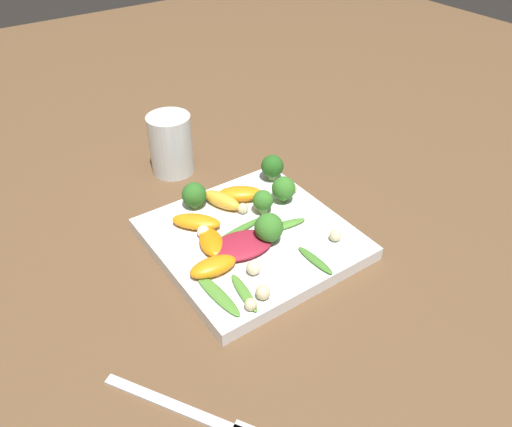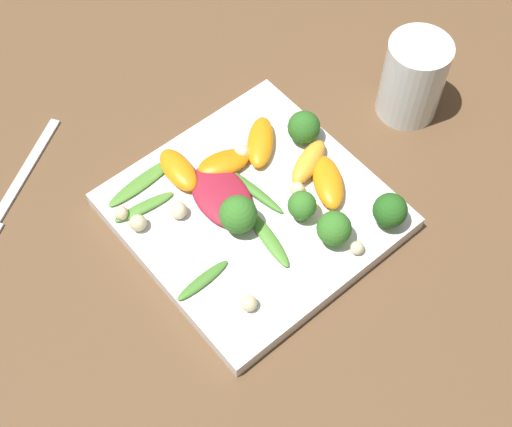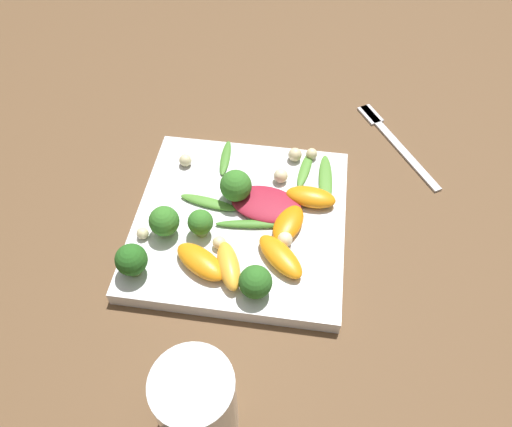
# 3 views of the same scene
# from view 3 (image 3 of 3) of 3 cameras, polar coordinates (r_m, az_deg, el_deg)

# --- Properties ---
(ground_plane) EXTENTS (2.40, 2.40, 0.00)m
(ground_plane) POSITION_cam_3_polar(r_m,az_deg,el_deg) (0.61, -1.78, -1.50)
(ground_plane) COLOR brown
(plate) EXTENTS (0.25, 0.25, 0.02)m
(plate) POSITION_cam_3_polar(r_m,az_deg,el_deg) (0.61, -1.80, -0.96)
(plate) COLOR white
(plate) RESTS_ON ground_plane
(drinking_glass) EXTENTS (0.07, 0.07, 0.10)m
(drinking_glass) POSITION_cam_3_polar(r_m,az_deg,el_deg) (0.46, -6.28, -20.86)
(drinking_glass) COLOR white
(drinking_glass) RESTS_ON ground_plane
(fork) EXTENTS (0.11, 0.16, 0.01)m
(fork) POSITION_cam_3_polar(r_m,az_deg,el_deg) (0.74, 15.03, 8.64)
(fork) COLOR silver
(fork) RESTS_ON ground_plane
(radicchio_leaf_0) EXTENTS (0.09, 0.07, 0.01)m
(radicchio_leaf_0) POSITION_cam_3_polar(r_m,az_deg,el_deg) (0.60, 1.16, 1.08)
(radicchio_leaf_0) COLOR maroon
(radicchio_leaf_0) RESTS_ON plate
(orange_segment_0) EXTENTS (0.06, 0.04, 0.02)m
(orange_segment_0) POSITION_cam_3_polar(r_m,az_deg,el_deg) (0.61, 6.28, 1.88)
(orange_segment_0) COLOR orange
(orange_segment_0) RESTS_ON plate
(orange_segment_1) EXTENTS (0.05, 0.06, 0.02)m
(orange_segment_1) POSITION_cam_3_polar(r_m,az_deg,el_deg) (0.58, 3.71, -1.16)
(orange_segment_1) COLOR orange
(orange_segment_1) RESTS_ON plate
(orange_segment_2) EXTENTS (0.04, 0.07, 0.02)m
(orange_segment_2) POSITION_cam_3_polar(r_m,az_deg,el_deg) (0.55, -2.74, -6.03)
(orange_segment_2) COLOR #FCAD33
(orange_segment_2) RESTS_ON plate
(orange_segment_3) EXTENTS (0.07, 0.06, 0.02)m
(orange_segment_3) POSITION_cam_3_polar(r_m,az_deg,el_deg) (0.55, -6.35, -5.49)
(orange_segment_3) COLOR orange
(orange_segment_3) RESTS_ON plate
(orange_segment_4) EXTENTS (0.07, 0.07, 0.02)m
(orange_segment_4) POSITION_cam_3_polar(r_m,az_deg,el_deg) (0.55, 2.80, -4.92)
(orange_segment_4) COLOR orange
(orange_segment_4) RESTS_ON plate
(broccoli_floret_0) EXTENTS (0.04, 0.04, 0.04)m
(broccoli_floret_0) POSITION_cam_3_polar(r_m,az_deg,el_deg) (0.60, -2.32, 3.16)
(broccoli_floret_0) COLOR #7A9E51
(broccoli_floret_0) RESTS_ON plate
(broccoli_floret_1) EXTENTS (0.03, 0.03, 0.04)m
(broccoli_floret_1) POSITION_cam_3_polar(r_m,az_deg,el_deg) (0.57, -6.36, -1.06)
(broccoli_floret_1) COLOR #7A9E51
(broccoli_floret_1) RESTS_ON plate
(broccoli_floret_2) EXTENTS (0.04, 0.04, 0.04)m
(broccoli_floret_2) POSITION_cam_3_polar(r_m,az_deg,el_deg) (0.52, -0.06, -7.87)
(broccoli_floret_2) COLOR #7A9E51
(broccoli_floret_2) RESTS_ON plate
(broccoli_floret_3) EXTENTS (0.03, 0.03, 0.04)m
(broccoli_floret_3) POSITION_cam_3_polar(r_m,az_deg,el_deg) (0.58, -10.45, -0.89)
(broccoli_floret_3) COLOR #7A9E51
(broccoli_floret_3) RESTS_ON plate
(broccoli_floret_4) EXTENTS (0.04, 0.04, 0.04)m
(broccoli_floret_4) POSITION_cam_3_polar(r_m,az_deg,el_deg) (0.55, -14.05, -5.20)
(broccoli_floret_4) COLOR #7A9E51
(broccoli_floret_4) RESTS_ON plate
(arugula_sprig_0) EXTENTS (0.02, 0.07, 0.01)m
(arugula_sprig_0) POSITION_cam_3_polar(r_m,az_deg,el_deg) (0.65, 5.64, 5.13)
(arugula_sprig_0) COLOR #518E33
(arugula_sprig_0) RESTS_ON plate
(arugula_sprig_1) EXTENTS (0.07, 0.03, 0.01)m
(arugula_sprig_1) POSITION_cam_3_polar(r_m,az_deg,el_deg) (0.61, -5.46, 1.27)
(arugula_sprig_1) COLOR #518E33
(arugula_sprig_1) RESTS_ON plate
(arugula_sprig_2) EXTENTS (0.02, 0.09, 0.01)m
(arugula_sprig_2) POSITION_cam_3_polar(r_m,az_deg,el_deg) (0.64, 7.95, 3.76)
(arugula_sprig_2) COLOR #518E33
(arugula_sprig_2) RESTS_ON plate
(arugula_sprig_3) EXTENTS (0.09, 0.02, 0.01)m
(arugula_sprig_3) POSITION_cam_3_polar(r_m,az_deg,el_deg) (0.59, -0.30, -1.21)
(arugula_sprig_3) COLOR #47842D
(arugula_sprig_3) RESTS_ON plate
(arugula_sprig_4) EXTENTS (0.01, 0.06, 0.01)m
(arugula_sprig_4) POSITION_cam_3_polar(r_m,az_deg,el_deg) (0.66, -3.51, 6.40)
(arugula_sprig_4) COLOR #47842D
(arugula_sprig_4) RESTS_ON plate
(macadamia_nut_0) EXTENTS (0.02, 0.02, 0.02)m
(macadamia_nut_0) POSITION_cam_3_polar(r_m,az_deg,el_deg) (0.57, -4.22, -3.34)
(macadamia_nut_0) COLOR beige
(macadamia_nut_0) RESTS_ON plate
(macadamia_nut_1) EXTENTS (0.01, 0.01, 0.01)m
(macadamia_nut_1) POSITION_cam_3_polar(r_m,az_deg,el_deg) (0.66, 6.38, 6.79)
(macadamia_nut_1) COLOR beige
(macadamia_nut_1) RESTS_ON plate
(macadamia_nut_2) EXTENTS (0.02, 0.02, 0.02)m
(macadamia_nut_2) POSITION_cam_3_polar(r_m,az_deg,el_deg) (0.57, 3.33, -2.97)
(macadamia_nut_2) COLOR beige
(macadamia_nut_2) RESTS_ON plate
(macadamia_nut_3) EXTENTS (0.02, 0.02, 0.02)m
(macadamia_nut_3) POSITION_cam_3_polar(r_m,az_deg,el_deg) (0.63, 2.84, 4.33)
(macadamia_nut_3) COLOR beige
(macadamia_nut_3) RESTS_ON plate
(macadamia_nut_4) EXTENTS (0.02, 0.02, 0.02)m
(macadamia_nut_4) POSITION_cam_3_polar(r_m,az_deg,el_deg) (0.66, 4.48, 6.73)
(macadamia_nut_4) COLOR beige
(macadamia_nut_4) RESTS_ON plate
(macadamia_nut_5) EXTENTS (0.01, 0.01, 0.01)m
(macadamia_nut_5) POSITION_cam_3_polar(r_m,az_deg,el_deg) (0.59, -12.83, -2.23)
(macadamia_nut_5) COLOR beige
(macadamia_nut_5) RESTS_ON plate
(macadamia_nut_6) EXTENTS (0.02, 0.02, 0.02)m
(macadamia_nut_6) POSITION_cam_3_polar(r_m,az_deg,el_deg) (0.66, -8.08, 6.04)
(macadamia_nut_6) COLOR beige
(macadamia_nut_6) RESTS_ON plate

